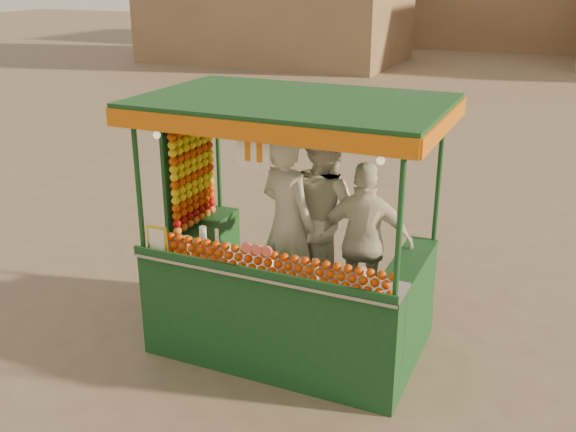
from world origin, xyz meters
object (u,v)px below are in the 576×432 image
at_px(juice_cart, 281,274).
at_px(vendor_left, 287,223).
at_px(vendor_middle, 324,215).
at_px(vendor_right, 365,242).

relative_size(juice_cart, vendor_left, 1.49).
bearing_deg(vendor_middle, juice_cart, 107.51).
relative_size(vendor_left, vendor_middle, 0.98).
relative_size(juice_cart, vendor_right, 1.72).
distance_m(vendor_left, vendor_middle, 0.42).
bearing_deg(vendor_right, juice_cart, 20.82).
bearing_deg(vendor_left, vendor_middle, -107.38).
relative_size(juice_cart, vendor_middle, 1.46).
bearing_deg(vendor_middle, vendor_left, 84.37).
bearing_deg(vendor_right, vendor_middle, -33.21).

